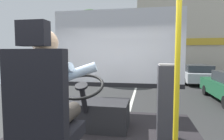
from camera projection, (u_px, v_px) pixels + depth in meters
ground at (136, 89)px, 10.79m from camera, size 18.00×44.00×0.06m
driver_seat at (44, 120)px, 1.50m from camera, size 0.48×0.48×1.33m
bus_driver at (50, 91)px, 1.59m from camera, size 0.73×0.51×0.82m
steering_console at (91, 113)px, 2.81m from camera, size 1.10×0.99×0.83m
handrail_pole at (177, 62)px, 1.52m from camera, size 0.04×0.04×2.06m
fare_box at (166, 102)px, 2.39m from camera, size 0.22×0.25×0.98m
windshield_panel at (117, 57)px, 3.60m from camera, size 2.50×0.08×1.48m
street_tree at (90, 28)px, 13.46m from camera, size 2.46×2.46×5.15m
shop_building at (188, 33)px, 18.74m from camera, size 10.00×4.14×8.17m
parked_car_silver at (196, 74)px, 12.91m from camera, size 1.94×4.36×1.25m
parked_car_black at (184, 67)px, 18.81m from camera, size 1.85×4.04×1.48m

